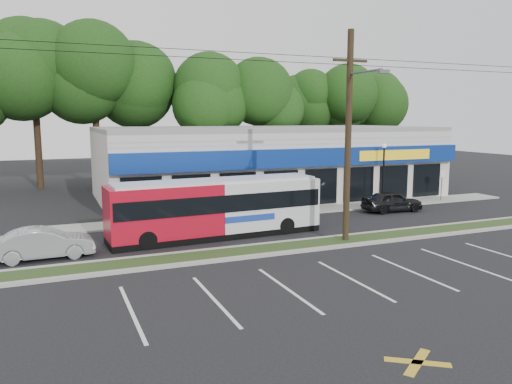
{
  "coord_description": "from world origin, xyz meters",
  "views": [
    {
      "loc": [
        -10.13,
        -19.11,
        5.97
      ],
      "look_at": [
        -0.04,
        5.0,
        2.09
      ],
      "focal_mm": 35.0,
      "sensor_mm": 36.0,
      "label": 1
    }
  ],
  "objects": [
    {
      "name": "tree_line",
      "position": [
        4.0,
        26.0,
        8.42
      ],
      "size": [
        46.76,
        6.76,
        11.83
      ],
      "color": "black",
      "rests_on": "ground"
    },
    {
      "name": "grass_strip",
      "position": [
        0.0,
        1.0,
        0.06
      ],
      "size": [
        40.0,
        1.6,
        0.12
      ],
      "primitive_type": "cube",
      "color": "#223917",
      "rests_on": "ground"
    },
    {
      "name": "sign_post",
      "position": [
        16.0,
        8.57,
        1.56
      ],
      "size": [
        0.45,
        0.1,
        2.23
      ],
      "color": "#59595E",
      "rests_on": "ground"
    },
    {
      "name": "strip_mall",
      "position": [
        5.5,
        15.91,
        2.65
      ],
      "size": [
        25.0,
        12.55,
        5.3
      ],
      "color": "beige",
      "rests_on": "ground"
    },
    {
      "name": "utility_pole",
      "position": [
        2.83,
        0.93,
        5.41
      ],
      "size": [
        50.0,
        2.77,
        10.0
      ],
      "color": "black",
      "rests_on": "ground"
    },
    {
      "name": "car_dark",
      "position": [
        10.15,
        6.67,
        0.67
      ],
      "size": [
        4.05,
        1.89,
        1.34
      ],
      "primitive_type": "imported",
      "rotation": [
        0.0,
        0.0,
        1.49
      ],
      "color": "black",
      "rests_on": "ground"
    },
    {
      "name": "car_silver",
      "position": [
        -10.49,
        3.5,
        0.67
      ],
      "size": [
        4.12,
        1.53,
        1.35
      ],
      "primitive_type": "imported",
      "rotation": [
        0.0,
        0.0,
        1.6
      ],
      "color": "#96999D",
      "rests_on": "ground"
    },
    {
      "name": "metrobus",
      "position": [
        -2.39,
        4.5,
        1.55
      ],
      "size": [
        10.99,
        2.86,
        2.93
      ],
      "rotation": [
        0.0,
        0.0,
        0.05
      ],
      "color": "#B00D20",
      "rests_on": "ground"
    },
    {
      "name": "pedestrian_b",
      "position": [
        2.9,
        7.99,
        0.78
      ],
      "size": [
        0.81,
        0.66,
        1.56
      ],
      "primitive_type": "imported",
      "rotation": [
        0.0,
        0.0,
        3.04
      ],
      "color": "beige",
      "rests_on": "ground"
    },
    {
      "name": "sidewalk",
      "position": [
        5.0,
        9.0,
        0.05
      ],
      "size": [
        32.0,
        2.2,
        0.1
      ],
      "primitive_type": "cube",
      "color": "#9E9E93",
      "rests_on": "ground"
    },
    {
      "name": "ground",
      "position": [
        0.0,
        0.0,
        0.0
      ],
      "size": [
        120.0,
        120.0,
        0.0
      ],
      "primitive_type": "plane",
      "color": "black",
      "rests_on": "ground"
    },
    {
      "name": "lamp_post",
      "position": [
        11.0,
        8.8,
        2.67
      ],
      "size": [
        0.3,
        0.3,
        4.25
      ],
      "color": "black",
      "rests_on": "ground"
    },
    {
      "name": "pedestrian_a",
      "position": [
        4.56,
        8.38,
        0.98
      ],
      "size": [
        0.85,
        0.77,
        1.96
      ],
      "primitive_type": "imported",
      "rotation": [
        0.0,
        0.0,
        3.69
      ],
      "color": "silver",
      "rests_on": "ground"
    },
    {
      "name": "curb_north",
      "position": [
        0.0,
        1.85,
        0.07
      ],
      "size": [
        40.0,
        0.25,
        0.14
      ],
      "primitive_type": "cube",
      "color": "#9E9E93",
      "rests_on": "ground"
    },
    {
      "name": "curb_south",
      "position": [
        0.0,
        0.15,
        0.07
      ],
      "size": [
        40.0,
        0.25,
        0.14
      ],
      "primitive_type": "cube",
      "color": "#9E9E93",
      "rests_on": "ground"
    }
  ]
}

